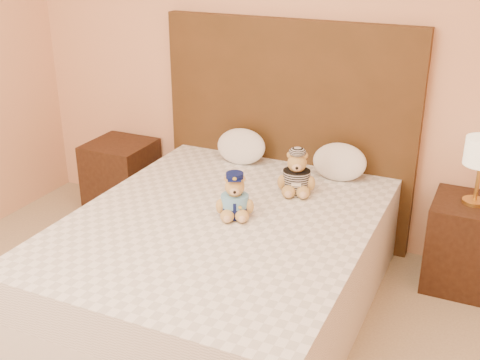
% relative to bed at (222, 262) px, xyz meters
% --- Properties ---
extents(bed, '(1.60, 2.00, 0.55)m').
position_rel_bed_xyz_m(bed, '(0.00, 0.00, 0.00)').
color(bed, white).
rests_on(bed, ground).
extents(headboard, '(1.75, 0.08, 1.50)m').
position_rel_bed_xyz_m(headboard, '(0.00, 1.01, 0.47)').
color(headboard, '#4D3017').
rests_on(headboard, ground).
extents(nightstand_left, '(0.45, 0.45, 0.55)m').
position_rel_bed_xyz_m(nightstand_left, '(-1.25, 0.80, -0.00)').
color(nightstand_left, '#392112').
rests_on(nightstand_left, ground).
extents(nightstand_right, '(0.45, 0.45, 0.55)m').
position_rel_bed_xyz_m(nightstand_right, '(1.25, 0.80, -0.00)').
color(nightstand_right, '#392112').
rests_on(nightstand_right, ground).
extents(teddy_police, '(0.29, 0.28, 0.26)m').
position_rel_bed_xyz_m(teddy_police, '(0.05, 0.06, 0.40)').
color(teddy_police, '#B08C44').
rests_on(teddy_police, bed).
extents(teddy_prisoner, '(0.30, 0.29, 0.27)m').
position_rel_bed_xyz_m(teddy_prisoner, '(0.25, 0.50, 0.41)').
color(teddy_prisoner, '#B08C44').
rests_on(teddy_prisoner, bed).
extents(pillow_left, '(0.35, 0.23, 0.25)m').
position_rel_bed_xyz_m(pillow_left, '(-0.26, 0.83, 0.40)').
color(pillow_left, white).
rests_on(pillow_left, bed).
extents(pillow_right, '(0.35, 0.22, 0.25)m').
position_rel_bed_xyz_m(pillow_right, '(0.42, 0.83, 0.40)').
color(pillow_right, white).
rests_on(pillow_right, bed).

